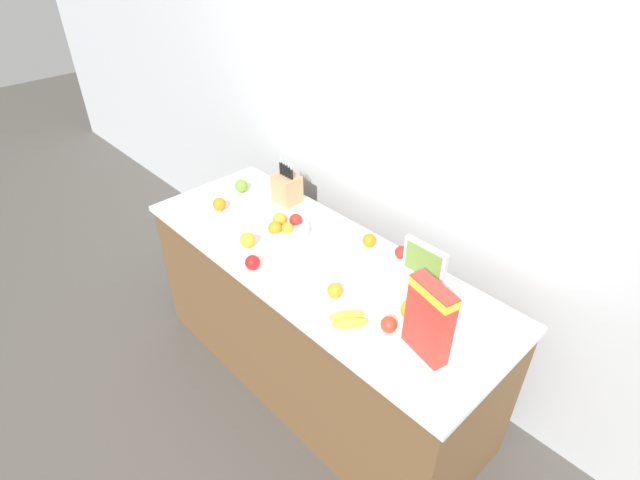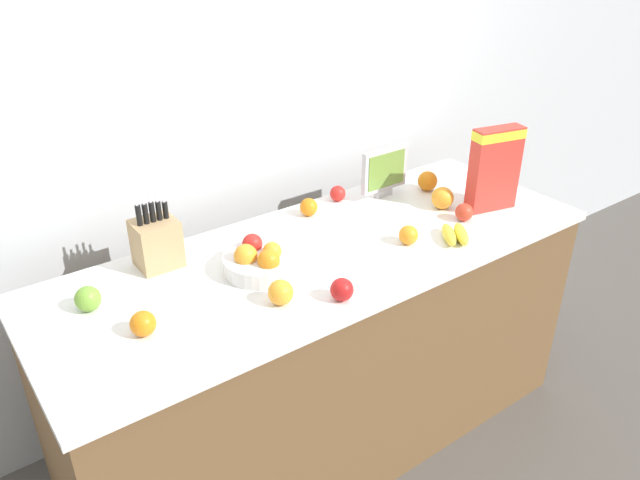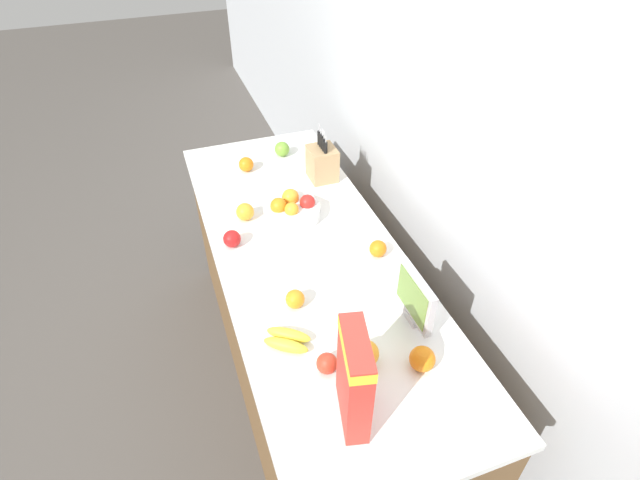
% 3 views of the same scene
% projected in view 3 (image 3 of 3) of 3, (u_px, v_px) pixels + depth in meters
% --- Properties ---
extents(ground_plane, '(14.00, 14.00, 0.00)m').
position_uv_depth(ground_plane, '(310.00, 380.00, 2.59)').
color(ground_plane, '#514C47').
extents(wall_back, '(9.00, 0.06, 2.60)m').
position_uv_depth(wall_back, '(450.00, 135.00, 1.91)').
color(wall_back, silver).
rests_on(wall_back, ground_plane).
extents(counter, '(2.02, 0.73, 0.88)m').
position_uv_depth(counter, '(309.00, 323.00, 2.31)').
color(counter, brown).
rests_on(counter, ground_plane).
extents(knife_block, '(0.14, 0.13, 0.27)m').
position_uv_depth(knife_block, '(322.00, 163.00, 2.41)').
color(knife_block, tan).
rests_on(knife_block, counter).
extents(small_monitor, '(0.22, 0.03, 0.21)m').
position_uv_depth(small_monitor, '(415.00, 298.00, 1.68)').
color(small_monitor, '#B7B7BC').
rests_on(small_monitor, counter).
extents(cereal_box, '(0.21, 0.11, 0.33)m').
position_uv_depth(cereal_box, '(354.00, 377.00, 1.36)').
color(cereal_box, red).
rests_on(cereal_box, counter).
extents(fruit_bowl, '(0.25, 0.25, 0.11)m').
position_uv_depth(fruit_bowl, '(292.00, 209.00, 2.19)').
color(fruit_bowl, silver).
rests_on(fruit_bowl, counter).
extents(banana_bunch, '(0.16, 0.17, 0.04)m').
position_uv_depth(banana_bunch, '(287.00, 340.00, 1.65)').
color(banana_bunch, yellow).
rests_on(banana_bunch, counter).
extents(apple_rightmost, '(0.06, 0.06, 0.06)m').
position_uv_depth(apple_rightmost, '(407.00, 275.00, 1.88)').
color(apple_rightmost, red).
rests_on(apple_rightmost, counter).
extents(apple_by_knife_block, '(0.07, 0.07, 0.07)m').
position_uv_depth(apple_by_knife_block, '(327.00, 363.00, 1.56)').
color(apple_by_knife_block, red).
rests_on(apple_by_knife_block, counter).
extents(apple_front, '(0.07, 0.07, 0.07)m').
position_uv_depth(apple_front, '(232.00, 239.00, 2.04)').
color(apple_front, red).
rests_on(apple_front, counter).
extents(apple_rear, '(0.08, 0.08, 0.08)m').
position_uv_depth(apple_rear, '(282.00, 149.00, 2.60)').
color(apple_rear, '#6B9E33').
rests_on(apple_rear, counter).
extents(orange_mid_left, '(0.07, 0.07, 0.07)m').
position_uv_depth(orange_mid_left, '(246.00, 164.00, 2.49)').
color(orange_mid_left, orange).
rests_on(orange_mid_left, counter).
extents(orange_back_center, '(0.08, 0.08, 0.08)m').
position_uv_depth(orange_back_center, '(422.00, 359.00, 1.57)').
color(orange_back_center, orange).
rests_on(orange_back_center, counter).
extents(orange_mid_right, '(0.07, 0.07, 0.07)m').
position_uv_depth(orange_mid_right, '(378.00, 249.00, 1.99)').
color(orange_mid_right, orange).
rests_on(orange_mid_right, counter).
extents(orange_front_center, '(0.08, 0.08, 0.08)m').
position_uv_depth(orange_front_center, '(245.00, 212.00, 2.18)').
color(orange_front_center, orange).
rests_on(orange_front_center, counter).
extents(orange_by_cereal, '(0.09, 0.09, 0.09)m').
position_uv_depth(orange_by_cereal, '(366.00, 353.00, 1.58)').
color(orange_by_cereal, orange).
rests_on(orange_by_cereal, counter).
extents(orange_front_right, '(0.07, 0.07, 0.07)m').
position_uv_depth(orange_front_right, '(295.00, 299.00, 1.78)').
color(orange_front_right, orange).
rests_on(orange_front_right, counter).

